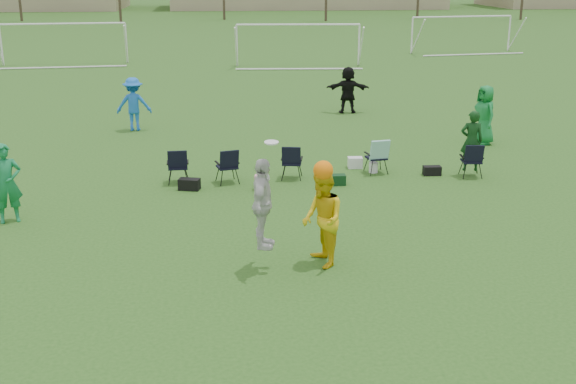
{
  "coord_description": "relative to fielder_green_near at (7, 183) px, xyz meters",
  "views": [
    {
      "loc": [
        -0.71,
        -11.37,
        5.68
      ],
      "look_at": [
        0.62,
        2.71,
        1.25
      ],
      "focal_mm": 45.0,
      "sensor_mm": 36.0,
      "label": 1
    }
  ],
  "objects": [
    {
      "name": "sideline_setup",
      "position": [
        8.25,
        2.86,
        -0.38
      ],
      "size": [
        8.86,
        2.22,
        1.87
      ],
      "color": "#0F3713",
      "rests_on": "ground"
    },
    {
      "name": "ground",
      "position": [
        5.65,
        -5.01,
        -0.93
      ],
      "size": [
        260.0,
        260.0,
        0.0
      ],
      "primitive_type": "plane",
      "color": "#255119",
      "rests_on": "ground"
    },
    {
      "name": "fielder_blue",
      "position": [
        1.83,
        9.7,
        0.03
      ],
      "size": [
        1.25,
        0.73,
        1.91
      ],
      "primitive_type": "imported",
      "rotation": [
        0.0,
        0.0,
        3.16
      ],
      "color": "blue",
      "rests_on": "ground"
    },
    {
      "name": "goal_mid",
      "position": [
        9.65,
        26.99,
        0.99
      ],
      "size": [
        7.4,
        0.63,
        2.46
      ],
      "rotation": [
        0.0,
        0.0,
        -0.07
      ],
      "color": "white",
      "rests_on": "ground"
    },
    {
      "name": "fielder_green_far",
      "position": [
        13.65,
        6.47,
        0.05
      ],
      "size": [
        0.89,
        1.1,
        1.96
      ],
      "primitive_type": "imported",
      "rotation": [
        0.0,
        0.0,
        -1.26
      ],
      "color": "#157835",
      "rests_on": "ground"
    },
    {
      "name": "fielder_green_near",
      "position": [
        0.0,
        0.0,
        0.0
      ],
      "size": [
        0.79,
        0.65,
        1.86
      ],
      "primitive_type": "imported",
      "rotation": [
        0.0,
        0.0,
        0.35
      ],
      "color": "#167D45",
      "rests_on": "ground"
    },
    {
      "name": "goal_left",
      "position": [
        -4.35,
        28.99,
        0.99
      ],
      "size": [
        7.39,
        0.76,
        2.46
      ],
      "rotation": [
        0.0,
        0.0,
        0.09
      ],
      "color": "white",
      "rests_on": "ground"
    },
    {
      "name": "center_contest",
      "position": [
        6.43,
        -3.28,
        0.21
      ],
      "size": [
        1.94,
        1.23,
        2.6
      ],
      "color": "silver",
      "rests_on": "ground"
    },
    {
      "name": "goal_right",
      "position": [
        21.65,
        32.99,
        0.99
      ],
      "size": [
        7.35,
        1.14,
        2.46
      ],
      "rotation": [
        0.0,
        0.0,
        0.14
      ],
      "color": "white",
      "rests_on": "ground"
    },
    {
      "name": "fielder_black",
      "position": [
        10.07,
        12.2,
        0.01
      ],
      "size": [
        1.8,
        0.78,
        1.88
      ],
      "primitive_type": "imported",
      "rotation": [
        0.0,
        0.0,
        3.01
      ],
      "color": "black",
      "rests_on": "ground"
    }
  ]
}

